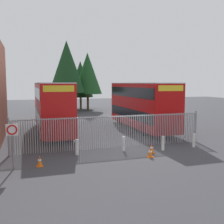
% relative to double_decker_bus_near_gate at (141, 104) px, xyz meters
% --- Properties ---
extents(ground_plane, '(100.00, 100.00, 0.00)m').
position_rel_double_decker_bus_near_gate_xyz_m(ground_plane, '(-3.70, 1.65, -2.42)').
color(ground_plane, '#3D3D42').
extents(palisade_fence, '(13.28, 0.14, 2.35)m').
position_rel_double_decker_bus_near_gate_xyz_m(palisade_fence, '(-4.96, -6.35, -1.24)').
color(palisade_fence, gray).
rests_on(palisade_fence, ground).
extents(double_decker_bus_near_gate, '(2.54, 10.81, 4.42)m').
position_rel_double_decker_bus_near_gate_xyz_m(double_decker_bus_near_gate, '(0.00, 0.00, 0.00)').
color(double_decker_bus_near_gate, '#B70C0C').
rests_on(double_decker_bus_near_gate, ground).
extents(double_decker_bus_behind_fence_left, '(2.54, 10.81, 4.42)m').
position_rel_double_decker_bus_near_gate_xyz_m(double_decker_bus_behind_fence_left, '(-8.29, 0.71, 0.00)').
color(double_decker_bus_behind_fence_left, red).
rests_on(double_decker_bus_behind_fence_left, ground).
extents(bollard_near_left, '(0.20, 0.20, 0.95)m').
position_rel_double_decker_bus_near_gate_xyz_m(bollard_near_left, '(-7.59, -7.44, -1.95)').
color(bollard_near_left, silver).
rests_on(bollard_near_left, ground).
extents(bollard_center_front, '(0.20, 0.20, 0.95)m').
position_rel_double_decker_bus_near_gate_xyz_m(bollard_center_front, '(-4.56, -7.45, -1.95)').
color(bollard_center_front, silver).
rests_on(bollard_center_front, ground).
extents(bollard_near_right, '(0.20, 0.20, 0.95)m').
position_rel_double_decker_bus_near_gate_xyz_m(bollard_near_right, '(-2.03, -8.05, -1.95)').
color(bollard_near_right, silver).
rests_on(bollard_near_right, ground).
extents(bollard_far_right, '(0.20, 0.20, 0.95)m').
position_rel_double_decker_bus_near_gate_xyz_m(bollard_far_right, '(0.42, -7.89, -1.95)').
color(bollard_far_right, silver).
rests_on(bollard_far_right, ground).
extents(traffic_cone_by_gate, '(0.34, 0.34, 0.59)m').
position_rel_double_decker_bus_near_gate_xyz_m(traffic_cone_by_gate, '(-9.89, -9.13, -2.13)').
color(traffic_cone_by_gate, orange).
rests_on(traffic_cone_by_gate, ground).
extents(traffic_cone_mid_forecourt, '(0.34, 0.34, 0.59)m').
position_rel_double_decker_bus_near_gate_xyz_m(traffic_cone_mid_forecourt, '(-3.56, -9.30, -2.13)').
color(traffic_cone_mid_forecourt, orange).
rests_on(traffic_cone_mid_forecourt, ground).
extents(traffic_cone_near_kerb, '(0.34, 0.34, 0.59)m').
position_rel_double_decker_bus_near_gate_xyz_m(traffic_cone_near_kerb, '(-3.04, -8.46, -2.13)').
color(traffic_cone_near_kerb, orange).
rests_on(traffic_cone_near_kerb, ground).
extents(speed_limit_sign_post, '(0.60, 0.14, 2.40)m').
position_rel_double_decker_bus_near_gate_xyz_m(speed_limit_sign_post, '(-11.18, -9.25, -0.65)').
color(speed_limit_sign_post, slate).
rests_on(speed_limit_sign_post, ground).
extents(tree_tall_back, '(5.37, 5.37, 10.66)m').
position_rel_double_decker_bus_near_gate_xyz_m(tree_tall_back, '(-4.49, 17.21, 4.39)').
color(tree_tall_back, '#4C3823').
rests_on(tree_tall_back, ground).
extents(tree_short_side, '(4.30, 4.30, 8.15)m').
position_rel_double_decker_bus_near_gate_xyz_m(tree_short_side, '(-1.42, 22.45, 2.65)').
color(tree_short_side, '#4C3823').
rests_on(tree_short_side, ground).
extents(tree_mid_row, '(4.55, 4.55, 9.19)m').
position_rel_double_decker_bus_near_gate_xyz_m(tree_mid_row, '(-0.96, 18.89, 3.51)').
color(tree_mid_row, '#4C3823').
rests_on(tree_mid_row, ground).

